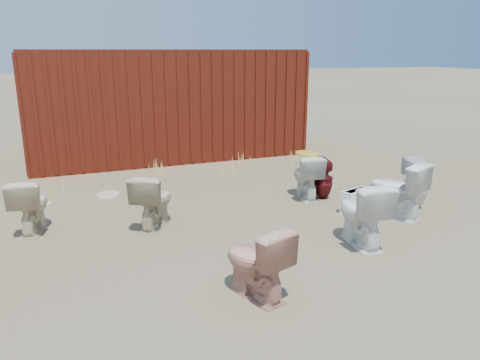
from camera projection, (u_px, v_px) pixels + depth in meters
name	position (u px, v px, depth m)	size (l,w,h in m)	color
ground	(256.00, 229.00, 6.46)	(100.00, 100.00, 0.00)	brown
shipping_container	(166.00, 103.00, 10.79)	(6.00, 2.40, 2.40)	#43100B
toilet_front_pink	(256.00, 261.00, 4.60)	(0.43, 0.75, 0.77)	tan
toilet_front_c	(362.00, 213.00, 5.84)	(0.47, 0.83, 0.84)	white
toilet_front_maroon	(323.00, 179.00, 7.71)	(0.31, 0.31, 0.68)	#550E11
toilet_front_e	(396.00, 189.00, 6.84)	(0.47, 0.83, 0.85)	white
toilet_back_beige_left	(30.00, 205.00, 6.28)	(0.42, 0.74, 0.76)	beige
toilet_back_beige_right	(153.00, 200.00, 6.45)	(0.44, 0.76, 0.78)	beige
toilet_back_yellowlid	(307.00, 176.00, 7.72)	(0.42, 0.73, 0.74)	white
toilet_back_e	(416.00, 183.00, 7.23)	(0.36, 0.37, 0.80)	silver
yellow_lid	(307.00, 154.00, 7.62)	(0.38, 0.47, 0.03)	gold
loose_tank	(356.00, 201.00, 7.10)	(0.50, 0.20, 0.35)	white
loose_lid_near	(108.00, 195.00, 7.95)	(0.38, 0.49, 0.02)	#C6B990
loose_lid_far	(39.00, 204.00, 7.48)	(0.36, 0.47, 0.02)	beige
weed_clump_a	(52.00, 186.00, 8.07)	(0.36, 0.36, 0.26)	#CABD50
weed_clump_b	(224.00, 168.00, 9.24)	(0.32, 0.32, 0.29)	#CABD50
weed_clump_c	(291.00, 158.00, 10.06)	(0.36, 0.36, 0.28)	#CABD50
weed_clump_d	(155.00, 167.00, 9.31)	(0.30, 0.30, 0.28)	#CABD50
weed_clump_e	(242.00, 161.00, 9.81)	(0.34, 0.34, 0.30)	#CABD50
weed_clump_f	(407.00, 188.00, 7.99)	(0.28, 0.28, 0.21)	#CABD50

